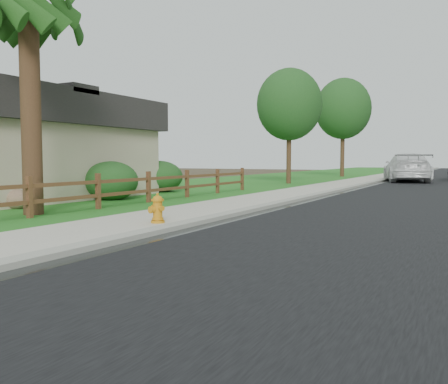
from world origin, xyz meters
The scene contains 16 objects.
ground centered at (0.00, 0.00, 0.00)m, with size 120.00×120.00×0.00m, color #372F1E.
curb centered at (0.40, 35.00, 0.06)m, with size 0.40×90.00×0.12m, color gray.
wet_gutter centered at (0.75, 35.00, 0.02)m, with size 0.50×90.00×0.00m, color black.
sidewalk centered at (-0.90, 35.00, 0.05)m, with size 2.20×90.00×0.10m, color #AAA294.
grass_strip centered at (-2.80, 35.00, 0.03)m, with size 1.60×90.00×0.06m, color #28631C.
lawn_near centered at (-8.00, 35.00, 0.02)m, with size 9.00×90.00×0.04m, color #28631C.
ranch_fence centered at (-3.60, 6.40, 0.62)m, with size 0.12×16.92×1.10m.
palm_tree centered at (-4.30, 3.50, 5.52)m, with size 3.60×3.60×6.60m.
fire_hydrant centered at (-0.12, 3.32, 0.41)m, with size 0.44×0.36×0.67m.
white_suv centered at (2.00, 28.30, 0.94)m, with size 2.59×6.36×1.85m, color silver.
boulder centered at (-6.00, 4.32, 0.31)m, with size 0.92×0.69×0.62m, color brown.
shrub_b centered at (-6.50, 8.90, 0.66)m, with size 1.89×1.89×1.32m, color #174018.
shrub_c centered at (-5.62, 8.04, 0.72)m, with size 1.99×1.99×1.43m, color #174018.
shrub_d centered at (-6.50, 12.23, 0.72)m, with size 2.11×2.11×1.44m, color #174018.
tree_near_left centered at (-3.90, 21.82, 4.75)m, with size 3.89×3.89×6.90m.
tree_mid_left centered at (-3.90, 34.69, 5.69)m, with size 4.61×4.61×8.24m.
Camera 1 is at (6.09, -5.18, 1.51)m, focal length 38.00 mm.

